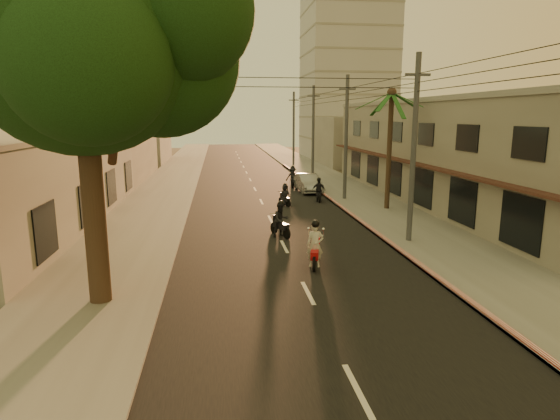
# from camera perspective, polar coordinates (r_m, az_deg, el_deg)

# --- Properties ---
(ground) EXTENTS (160.00, 160.00, 0.00)m
(ground) POSITION_cam_1_polar(r_m,az_deg,el_deg) (14.96, 4.90, -12.87)
(ground) COLOR #383023
(ground) RESTS_ON ground
(road) EXTENTS (10.00, 140.00, 0.02)m
(road) POSITION_cam_1_polar(r_m,az_deg,el_deg) (34.00, -2.29, 1.02)
(road) COLOR black
(road) RESTS_ON ground
(sidewalk_right) EXTENTS (5.00, 140.00, 0.12)m
(sidewalk_right) POSITION_cam_1_polar(r_m,az_deg,el_deg) (35.44, 9.88, 1.37)
(sidewalk_right) COLOR slate
(sidewalk_right) RESTS_ON ground
(sidewalk_left) EXTENTS (5.00, 140.00, 0.12)m
(sidewalk_left) POSITION_cam_1_polar(r_m,az_deg,el_deg) (34.15, -14.92, 0.77)
(sidewalk_left) COLOR slate
(sidewalk_left) RESTS_ON ground
(curb_stripe) EXTENTS (0.20, 60.00, 0.20)m
(curb_stripe) POSITION_cam_1_polar(r_m,az_deg,el_deg) (30.05, 8.32, -0.30)
(curb_stripe) COLOR red
(curb_stripe) RESTS_ON ground
(shophouse_row) EXTENTS (8.80, 34.20, 7.30)m
(shophouse_row) POSITION_cam_1_polar(r_m,az_deg,el_deg) (35.69, 21.06, 6.66)
(shophouse_row) COLOR gray
(shophouse_row) RESTS_ON ground
(left_building) EXTENTS (8.20, 24.20, 5.20)m
(left_building) POSITION_cam_1_polar(r_m,az_deg,el_deg) (29.64, -29.20, 3.10)
(left_building) COLOR #9C988D
(left_building) RESTS_ON ground
(distant_tower) EXTENTS (12.10, 12.10, 28.00)m
(distant_tower) POSITION_cam_1_polar(r_m,az_deg,el_deg) (72.29, 8.20, 17.54)
(distant_tower) COLOR #B7B5B2
(distant_tower) RESTS_ON ground
(broadleaf_tree) EXTENTS (9.60, 8.70, 12.10)m
(broadleaf_tree) POSITION_cam_1_polar(r_m,az_deg,el_deg) (16.04, -21.64, 19.03)
(broadleaf_tree) COLOR black
(broadleaf_tree) RESTS_ON ground
(palm_tree) EXTENTS (5.00, 5.00, 8.20)m
(palm_tree) POSITION_cam_1_polar(r_m,az_deg,el_deg) (31.32, 13.44, 12.96)
(palm_tree) COLOR black
(palm_tree) RESTS_ON ground
(utility_poles) EXTENTS (1.20, 48.26, 9.00)m
(utility_poles) POSITION_cam_1_polar(r_m,az_deg,el_deg) (34.55, 8.15, 11.96)
(utility_poles) COLOR #38383A
(utility_poles) RESTS_ON ground
(filler_right) EXTENTS (8.00, 14.00, 6.00)m
(filler_right) POSITION_cam_1_polar(r_m,az_deg,el_deg) (60.81, 8.86, 8.32)
(filler_right) COLOR #9C988D
(filler_right) RESTS_ON ground
(filler_left_near) EXTENTS (8.00, 14.00, 4.40)m
(filler_left_near) POSITION_cam_1_polar(r_m,az_deg,el_deg) (48.72, -20.61, 6.05)
(filler_left_near) COLOR #9C988D
(filler_left_near) RESTS_ON ground
(filler_left_far) EXTENTS (8.00, 14.00, 7.00)m
(filler_left_far) POSITION_cam_1_polar(r_m,az_deg,el_deg) (66.28, -17.22, 8.63)
(filler_left_far) COLOR #9C988D
(filler_left_far) RESTS_ON ground
(scooter_red) EXTENTS (0.99, 1.98, 1.99)m
(scooter_red) POSITION_cam_1_polar(r_m,az_deg,el_deg) (19.32, 4.30, -4.41)
(scooter_red) COLOR black
(scooter_red) RESTS_ON ground
(scooter_mid_a) EXTENTS (1.35, 1.82, 1.90)m
(scooter_mid_a) POSITION_cam_1_polar(r_m,az_deg,el_deg) (24.05, 0.11, -1.25)
(scooter_mid_a) COLOR black
(scooter_mid_a) RESTS_ON ground
(scooter_mid_b) EXTENTS (1.07, 1.80, 1.77)m
(scooter_mid_b) POSITION_cam_1_polar(r_m,az_deg,el_deg) (34.12, 4.73, 2.36)
(scooter_mid_b) COLOR black
(scooter_mid_b) RESTS_ON ground
(scooter_far_a) EXTENTS (1.05, 1.55, 1.59)m
(scooter_far_a) POSITION_cam_1_polar(r_m,az_deg,el_deg) (32.33, 0.61, 1.77)
(scooter_far_a) COLOR black
(scooter_far_a) RESTS_ON ground
(scooter_far_b) EXTENTS (1.34, 1.93, 1.90)m
(scooter_far_b) POSITION_cam_1_polar(r_m,az_deg,el_deg) (40.81, 1.55, 3.99)
(scooter_far_b) COLOR black
(scooter_far_b) RESTS_ON ground
(parked_car) EXTENTS (1.96, 4.62, 1.48)m
(parked_car) POSITION_cam_1_polar(r_m,az_deg,el_deg) (38.40, 3.43, 3.30)
(parked_car) COLOR gray
(parked_car) RESTS_ON ground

